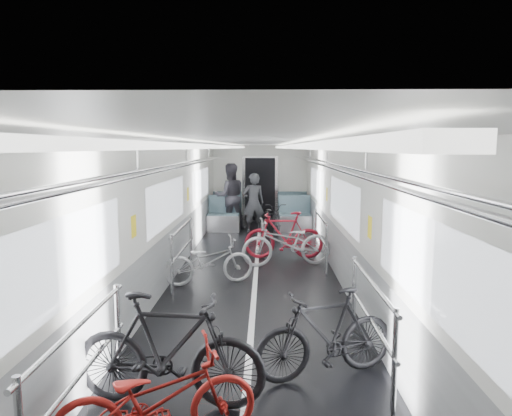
{
  "coord_description": "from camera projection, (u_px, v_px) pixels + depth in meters",
  "views": [
    {
      "loc": [
        0.18,
        -7.58,
        2.33
      ],
      "look_at": [
        0.0,
        0.85,
        1.21
      ],
      "focal_mm": 32.0,
      "sensor_mm": 36.0,
      "label": 1
    }
  ],
  "objects": [
    {
      "name": "car_shell",
      "position": [
        257.0,
        206.0,
        9.44
      ],
      "size": [
        3.02,
        14.01,
        2.41
      ],
      "color": "black",
      "rests_on": "ground"
    },
    {
      "name": "bike_left_near",
      "position": [
        157.0,
        399.0,
        3.5
      ],
      "size": [
        1.65,
        1.03,
        0.82
      ],
      "primitive_type": "imported",
      "rotation": [
        0.0,
        0.0,
        1.91
      ],
      "color": "maroon",
      "rests_on": "floor"
    },
    {
      "name": "bike_left_mid",
      "position": [
        169.0,
        350.0,
        4.08
      ],
      "size": [
        1.8,
        0.68,
        1.06
      ],
      "primitive_type": "imported",
      "rotation": [
        0.0,
        0.0,
        1.47
      ],
      "color": "black",
      "rests_on": "floor"
    },
    {
      "name": "bike_left_far",
      "position": [
        209.0,
        261.0,
        7.8
      ],
      "size": [
        1.63,
        0.96,
        0.81
      ],
      "primitive_type": "imported",
      "rotation": [
        0.0,
        0.0,
        1.86
      ],
      "color": "#A5A6AA",
      "rests_on": "floor"
    },
    {
      "name": "bike_right_near",
      "position": [
        326.0,
        334.0,
        4.62
      ],
      "size": [
        1.58,
        0.91,
        0.92
      ],
      "primitive_type": "imported",
      "rotation": [
        0.0,
        0.0,
        -1.23
      ],
      "color": "black",
      "rests_on": "floor"
    },
    {
      "name": "bike_right_mid",
      "position": [
        287.0,
        242.0,
        8.99
      ],
      "size": [
        1.88,
        0.96,
        0.94
      ],
      "primitive_type": "imported",
      "rotation": [
        0.0,
        0.0,
        -1.38
      ],
      "color": "#A7A7AB",
      "rests_on": "floor"
    },
    {
      "name": "bike_right_far",
      "position": [
        284.0,
        235.0,
        9.58
      ],
      "size": [
        1.67,
        0.49,
        1.0
      ],
      "primitive_type": "imported",
      "rotation": [
        0.0,
        0.0,
        -1.56
      ],
      "color": "maroon",
      "rests_on": "floor"
    },
    {
      "name": "bike_aisle",
      "position": [
        272.0,
        218.0,
        12.52
      ],
      "size": [
        0.92,
        1.69,
        0.84
      ],
      "primitive_type": "imported",
      "rotation": [
        0.0,
        0.0,
        0.24
      ],
      "color": "black",
      "rests_on": "floor"
    },
    {
      "name": "person_standing",
      "position": [
        253.0,
        203.0,
        12.48
      ],
      "size": [
        0.67,
        0.52,
        1.64
      ],
      "primitive_type": "imported",
      "rotation": [
        0.0,
        0.0,
        3.37
      ],
      "color": "black",
      "rests_on": "floor"
    },
    {
      "name": "person_seated",
      "position": [
        230.0,
        196.0,
        13.02
      ],
      "size": [
        1.08,
        0.94,
        1.89
      ],
      "primitive_type": "imported",
      "rotation": [
        0.0,
        0.0,
        3.43
      ],
      "color": "#28262D",
      "rests_on": "floor"
    }
  ]
}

